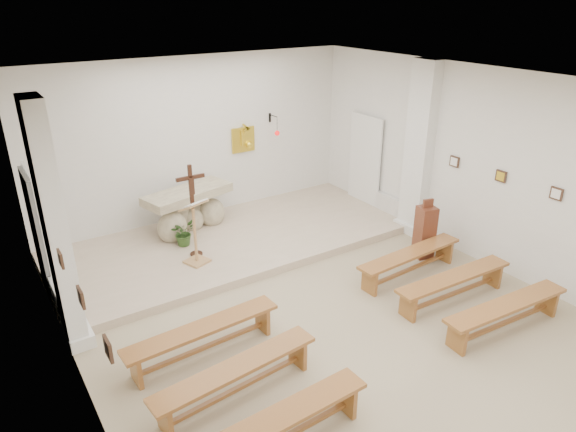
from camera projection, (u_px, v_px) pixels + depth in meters
ground at (347, 332)px, 7.57m from camera, size 7.00×10.00×0.00m
wall_left at (83, 304)px, 5.11m from camera, size 0.02×10.00×3.50m
wall_right at (512, 178)px, 8.64m from camera, size 0.02×10.00×3.50m
wall_back at (198, 142)px, 10.70m from camera, size 7.00×0.02×3.50m
ceiling at (360, 94)px, 6.18m from camera, size 7.00×10.00×0.02m
sanctuary_platform at (235, 240)px, 10.22m from camera, size 6.98×3.00×0.15m
pilaster_left at (55, 231)px, 6.71m from camera, size 0.26×0.55×3.50m
pilaster_right at (419, 151)px, 10.11m from camera, size 0.26×0.55×3.50m
gold_wall_relief at (243, 140)px, 11.24m from camera, size 0.55×0.04×0.55m
sanctuary_lamp at (276, 131)px, 11.34m from camera, size 0.11×0.36×0.44m
station_frame_left_front at (108, 349)px, 4.52m from camera, size 0.03×0.20×0.20m
station_frame_left_mid at (81, 297)px, 5.29m from camera, size 0.03×0.20×0.20m
station_frame_left_rear at (61, 259)px, 6.05m from camera, size 0.03×0.20×0.20m
station_frame_right_front at (556, 194)px, 8.02m from camera, size 0.03×0.20×0.20m
station_frame_right_mid at (501, 176)px, 8.79m from camera, size 0.03×0.20×0.20m
station_frame_right_rear at (454, 161)px, 9.56m from camera, size 0.03×0.20×0.20m
radiator_left at (60, 303)px, 7.80m from camera, size 0.10×0.85×0.52m
radiator_right at (390, 208)px, 11.26m from camera, size 0.10×0.85×0.52m
altar at (188, 213)px, 10.40m from camera, size 1.92×1.13×0.93m
lectern at (195, 232)px, 8.99m from camera, size 0.52×0.48×1.23m
crucifix_stand at (192, 204)px, 9.11m from camera, size 0.53×0.23×1.74m
potted_plant at (183, 232)px, 9.78m from camera, size 0.61×0.60×0.51m
donation_pedestal at (425, 232)px, 9.57m from camera, size 0.38×0.38×1.16m
bench_left_front at (203, 334)px, 6.97m from camera, size 2.24×0.44×0.47m
bench_right_front at (410, 258)px, 8.95m from camera, size 2.24×0.45×0.47m
bench_left_second at (237, 374)px, 6.23m from camera, size 2.25×0.54×0.47m
bench_right_second at (454, 282)px, 8.22m from camera, size 2.24×0.46×0.47m
bench_left_third at (279, 425)px, 5.50m from camera, size 2.23×0.41×0.47m
bench_right_third at (506, 310)px, 7.48m from camera, size 2.25×0.53×0.47m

